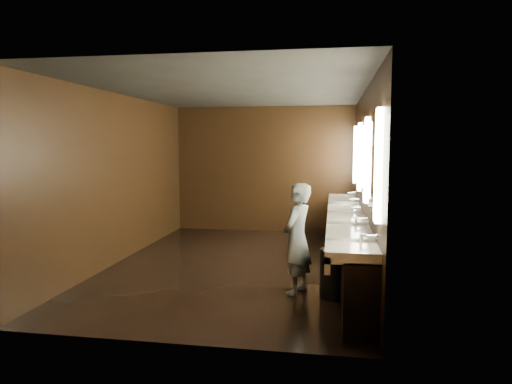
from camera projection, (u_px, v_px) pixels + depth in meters
floor at (237, 265)px, 7.45m from camera, size 6.00×6.00×0.00m
ceiling at (236, 91)px, 7.16m from camera, size 4.00×6.00×0.02m
wall_back at (264, 169)px, 10.25m from camera, size 4.00×0.02×2.80m
wall_front at (172, 203)px, 4.36m from camera, size 4.00×0.02×2.80m
wall_left at (120, 178)px, 7.63m from camera, size 0.02×6.00×2.80m
wall_right at (364, 181)px, 6.97m from camera, size 0.02×6.00×2.80m
sink_counter at (349, 239)px, 7.10m from camera, size 0.55×5.40×1.01m
mirror_band at (364, 158)px, 6.94m from camera, size 0.06×5.03×1.15m
person at (297, 239)px, 5.98m from camera, size 0.51×0.62×1.46m
trash_bin at (335, 273)px, 5.86m from camera, size 0.45×0.45×0.62m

